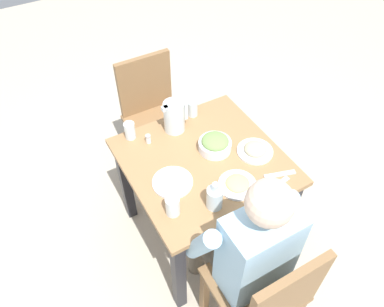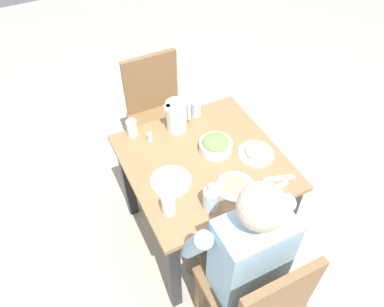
{
  "view_description": "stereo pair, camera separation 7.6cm",
  "coord_description": "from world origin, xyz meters",
  "px_view_note": "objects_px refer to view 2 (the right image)",
  "views": [
    {
      "loc": [
        -0.73,
        -1.16,
        2.23
      ],
      "look_at": [
        -0.06,
        0.03,
        0.76
      ],
      "focal_mm": 35.38,
      "sensor_mm": 36.0,
      "label": 1
    },
    {
      "loc": [
        -0.67,
        -1.2,
        2.23
      ],
      "look_at": [
        -0.06,
        0.03,
        0.76
      ],
      "focal_mm": 35.38,
      "sensor_mm": 36.0,
      "label": 2
    }
  ],
  "objects_px": {
    "salad_bowl": "(216,145)",
    "plate_fries": "(236,186)",
    "chair_far": "(158,111)",
    "water_glass_far_left": "(169,205)",
    "water_pitcher": "(177,116)",
    "chair_near": "(258,298)",
    "diner_near": "(238,246)",
    "oil_carafe": "(211,199)",
    "salt_shaker": "(150,137)",
    "water_glass_far_right": "(132,128)",
    "plate_beans": "(256,152)",
    "dining_table": "(204,175)",
    "plate_yoghurt": "(171,180)",
    "water_glass_by_pitcher": "(196,109)"
  },
  "relations": [
    {
      "from": "diner_near",
      "to": "plate_fries",
      "type": "xyz_separation_m",
      "value": [
        0.14,
        0.27,
        0.07
      ]
    },
    {
      "from": "chair_far",
      "to": "water_glass_far_left",
      "type": "xyz_separation_m",
      "value": [
        -0.32,
        -0.93,
        0.26
      ]
    },
    {
      "from": "salad_bowl",
      "to": "plate_beans",
      "type": "bearing_deg",
      "value": -35.54
    },
    {
      "from": "diner_near",
      "to": "water_glass_by_pitcher",
      "type": "relative_size",
      "value": 12.2
    },
    {
      "from": "dining_table",
      "to": "chair_far",
      "type": "bearing_deg",
      "value": 88.75
    },
    {
      "from": "oil_carafe",
      "to": "chair_far",
      "type": "bearing_deg",
      "value": 82.69
    },
    {
      "from": "water_glass_far_left",
      "to": "oil_carafe",
      "type": "bearing_deg",
      "value": -17.98
    },
    {
      "from": "dining_table",
      "to": "diner_near",
      "type": "height_order",
      "value": "diner_near"
    },
    {
      "from": "water_pitcher",
      "to": "water_glass_far_right",
      "type": "height_order",
      "value": "water_pitcher"
    },
    {
      "from": "oil_carafe",
      "to": "water_glass_by_pitcher",
      "type": "bearing_deg",
      "value": 69.31
    },
    {
      "from": "dining_table",
      "to": "water_glass_far_left",
      "type": "distance_m",
      "value": 0.42
    },
    {
      "from": "salad_bowl",
      "to": "water_glass_far_right",
      "type": "height_order",
      "value": "water_glass_far_right"
    },
    {
      "from": "chair_near",
      "to": "diner_near",
      "type": "relative_size",
      "value": 0.75
    },
    {
      "from": "dining_table",
      "to": "plate_yoghurt",
      "type": "bearing_deg",
      "value": -164.76
    },
    {
      "from": "chair_near",
      "to": "plate_yoghurt",
      "type": "relative_size",
      "value": 4.29
    },
    {
      "from": "chair_near",
      "to": "water_glass_far_left",
      "type": "xyz_separation_m",
      "value": [
        -0.22,
        0.49,
        0.26
      ]
    },
    {
      "from": "salad_bowl",
      "to": "water_glass_by_pitcher",
      "type": "xyz_separation_m",
      "value": [
        0.04,
        0.31,
        0.01
      ]
    },
    {
      "from": "chair_near",
      "to": "diner_near",
      "type": "xyz_separation_m",
      "value": [
        -0.0,
        0.21,
        0.15
      ]
    },
    {
      "from": "water_glass_far_left",
      "to": "salad_bowl",
      "type": "bearing_deg",
      "value": 33.09
    },
    {
      "from": "dining_table",
      "to": "water_pitcher",
      "type": "relative_size",
      "value": 4.34
    },
    {
      "from": "salt_shaker",
      "to": "water_glass_far_right",
      "type": "bearing_deg",
      "value": 128.94
    },
    {
      "from": "plate_beans",
      "to": "salt_shaker",
      "type": "xyz_separation_m",
      "value": [
        -0.48,
        0.36,
        0.01
      ]
    },
    {
      "from": "dining_table",
      "to": "water_glass_far_right",
      "type": "bearing_deg",
      "value": 127.91
    },
    {
      "from": "chair_far",
      "to": "diner_near",
      "type": "relative_size",
      "value": 0.75
    },
    {
      "from": "oil_carafe",
      "to": "salt_shaker",
      "type": "relative_size",
      "value": 3.05
    },
    {
      "from": "water_pitcher",
      "to": "plate_yoghurt",
      "type": "relative_size",
      "value": 0.91
    },
    {
      "from": "chair_far",
      "to": "oil_carafe",
      "type": "xyz_separation_m",
      "value": [
        -0.13,
        -0.99,
        0.26
      ]
    },
    {
      "from": "diner_near",
      "to": "water_glass_far_left",
      "type": "bearing_deg",
      "value": 127.63
    },
    {
      "from": "diner_near",
      "to": "oil_carafe",
      "type": "height_order",
      "value": "diner_near"
    },
    {
      "from": "salad_bowl",
      "to": "plate_fries",
      "type": "bearing_deg",
      "value": -97.54
    },
    {
      "from": "plate_fries",
      "to": "water_glass_far_left",
      "type": "height_order",
      "value": "water_glass_far_left"
    },
    {
      "from": "chair_far",
      "to": "diner_near",
      "type": "height_order",
      "value": "diner_near"
    },
    {
      "from": "water_glass_far_right",
      "to": "chair_near",
      "type": "bearing_deg",
      "value": -79.87
    },
    {
      "from": "plate_beans",
      "to": "water_glass_far_left",
      "type": "bearing_deg",
      "value": -167.34
    },
    {
      "from": "water_pitcher",
      "to": "plate_fries",
      "type": "bearing_deg",
      "value": -81.46
    },
    {
      "from": "chair_near",
      "to": "water_glass_far_left",
      "type": "height_order",
      "value": "chair_near"
    },
    {
      "from": "salad_bowl",
      "to": "oil_carafe",
      "type": "height_order",
      "value": "oil_carafe"
    },
    {
      "from": "water_pitcher",
      "to": "oil_carafe",
      "type": "bearing_deg",
      "value": -98.57
    },
    {
      "from": "salad_bowl",
      "to": "water_glass_far_right",
      "type": "xyz_separation_m",
      "value": [
        -0.37,
        0.32,
        0.01
      ]
    },
    {
      "from": "chair_far",
      "to": "plate_fries",
      "type": "xyz_separation_m",
      "value": [
        0.04,
        -0.95,
        0.22
      ]
    },
    {
      "from": "oil_carafe",
      "to": "salad_bowl",
      "type": "bearing_deg",
      "value": 57.67
    },
    {
      "from": "chair_far",
      "to": "water_pitcher",
      "type": "height_order",
      "value": "water_pitcher"
    },
    {
      "from": "plate_yoghurt",
      "to": "salt_shaker",
      "type": "distance_m",
      "value": 0.33
    },
    {
      "from": "plate_beans",
      "to": "oil_carafe",
      "type": "bearing_deg",
      "value": -153.37
    },
    {
      "from": "water_glass_far_right",
      "to": "plate_beans",
      "type": "bearing_deg",
      "value": -39.17
    },
    {
      "from": "plate_beans",
      "to": "salad_bowl",
      "type": "bearing_deg",
      "value": 144.46
    },
    {
      "from": "diner_near",
      "to": "water_glass_far_right",
      "type": "distance_m",
      "value": 0.89
    },
    {
      "from": "salt_shaker",
      "to": "plate_beans",
      "type": "bearing_deg",
      "value": -36.94
    },
    {
      "from": "plate_beans",
      "to": "water_glass_by_pitcher",
      "type": "xyz_separation_m",
      "value": [
        -0.14,
        0.44,
        0.03
      ]
    },
    {
      "from": "chair_near",
      "to": "water_pitcher",
      "type": "bearing_deg",
      "value": 86.5
    }
  ]
}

